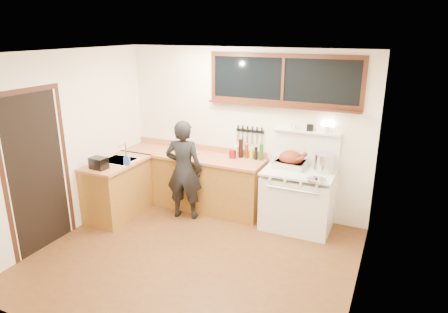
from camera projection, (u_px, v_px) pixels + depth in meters
The scene contains 20 objects.
ground_plane at pixel (194, 258), 5.22m from camera, with size 4.00×3.50×0.02m, color #542F16.
room_shell at pixel (190, 136), 4.72m from camera, with size 4.10×3.60×2.65m.
counter_back at pixel (193, 180), 6.66m from camera, with size 2.44×0.64×1.00m.
counter_left at pixel (117, 189), 6.29m from camera, with size 0.64×1.09×0.90m.
sink_unit at pixel (119, 164), 6.23m from camera, with size 0.50×0.45×0.37m.
vintage_stove at pixel (298, 198), 5.91m from camera, with size 1.02×0.74×1.59m.
back_window at pixel (283, 85), 5.85m from camera, with size 2.32×0.13×0.77m.
left_doorway at pixel (37, 171), 5.20m from camera, with size 0.02×1.04×2.17m.
knife_strip at pixel (250, 132), 6.28m from camera, with size 0.46×0.03×0.28m.
man at pixel (184, 170), 6.14m from camera, with size 0.64×0.48×1.57m.
soap_bottle at pixel (127, 159), 5.98m from camera, with size 0.11×0.11×0.18m.
toaster at pixel (99, 163), 5.82m from camera, with size 0.26×0.19×0.17m.
cutting_board at pixel (186, 151), 6.51m from camera, with size 0.43×0.36×0.13m.
roast_turkey at pixel (291, 161), 5.88m from camera, with size 0.50×0.39×0.25m.
stockpot at pixel (325, 163), 5.68m from camera, with size 0.32×0.32×0.27m.
saucepan at pixel (304, 161), 5.99m from camera, with size 0.20×0.29×0.12m.
pot_lid at pixel (316, 180), 5.38m from camera, with size 0.31×0.31×0.04m.
coffee_tin at pixel (233, 154), 6.30m from camera, with size 0.09×0.07×0.13m.
pitcher at pixel (236, 151), 6.40m from camera, with size 0.12×0.12×0.17m.
bottle_cluster at pixel (249, 151), 6.27m from camera, with size 0.41×0.07×0.30m.
Camera 1 is at (2.25, -3.99, 2.85)m, focal length 32.00 mm.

